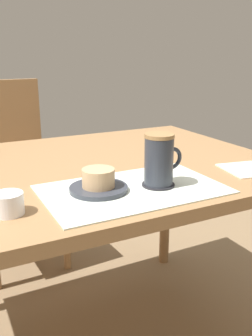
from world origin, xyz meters
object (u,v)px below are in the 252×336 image
pastry_plate (99,189)px  sugar_bowl (8,204)px  coffee_mug (160,159)px  wooden_chair (12,166)px  dining_table (81,186)px  pastry (98,178)px

pastry_plate → sugar_bowl: sugar_bowl is taller
coffee_mug → wooden_chair: bearing=100.5°
dining_table → pastry: bearing=-99.4°
wooden_chair → pastry: size_ratio=11.05×
wooden_chair → coffee_mug: size_ratio=6.80×
pastry_plate → dining_table: bearing=80.6°
wooden_chair → pastry_plate: 1.08m
wooden_chair → sugar_bowl: size_ratio=13.40×
dining_table → coffee_mug: size_ratio=9.35×
dining_table → coffee_mug: coffee_mug is taller
wooden_chair → pastry: (0.04, -1.05, 0.25)m
wooden_chair → coffee_mug: (0.20, -1.09, 0.29)m
wooden_chair → pastry_plate: size_ratio=6.14×
dining_table → pastry_plate: bearing=-99.4°
wooden_chair → dining_table: bearing=92.4°
pastry_plate → pastry: bearing=0.0°
wooden_chair → coffee_mug: 1.14m
pastry → sugar_bowl: size_ratio=1.21×
dining_table → pastry: pastry is taller
pastry → coffee_mug: bearing=-12.3°
dining_table → wooden_chair: size_ratio=1.38×
wooden_chair → pastry_plate: bearing=88.9°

